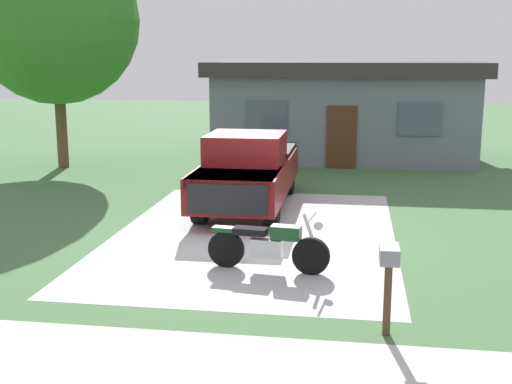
% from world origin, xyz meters
% --- Properties ---
extents(ground_plane, '(80.00, 80.00, 0.00)m').
position_xyz_m(ground_plane, '(0.00, 0.00, 0.00)').
color(ground_plane, '#466F41').
extents(driveway_pad, '(5.88, 8.65, 0.01)m').
position_xyz_m(driveway_pad, '(0.00, 0.00, 0.00)').
color(driveway_pad, '#BDBDBD').
rests_on(driveway_pad, ground).
extents(sidewalk_strip, '(36.00, 1.80, 0.01)m').
position_xyz_m(sidewalk_strip, '(0.00, -6.00, 0.00)').
color(sidewalk_strip, silver).
rests_on(sidewalk_strip, ground).
extents(motorcycle, '(2.21, 0.70, 1.09)m').
position_xyz_m(motorcycle, '(0.61, -2.31, 0.47)').
color(motorcycle, black).
rests_on(motorcycle, ground).
extents(pickup_truck, '(2.01, 5.63, 1.90)m').
position_xyz_m(pickup_truck, '(-0.54, 2.61, 0.95)').
color(pickup_truck, black).
rests_on(pickup_truck, ground).
extents(mailbox, '(0.26, 0.48, 1.26)m').
position_xyz_m(mailbox, '(2.56, -4.77, 0.98)').
color(mailbox, '#4C3823').
rests_on(mailbox, ground).
extents(shade_tree, '(5.46, 5.46, 7.59)m').
position_xyz_m(shade_tree, '(-7.72, 7.45, 4.85)').
color(shade_tree, brown).
rests_on(shade_tree, ground).
extents(neighbor_house, '(9.60, 5.60, 3.50)m').
position_xyz_m(neighbor_house, '(1.62, 11.13, 1.79)').
color(neighbor_house, slate).
rests_on(neighbor_house, ground).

